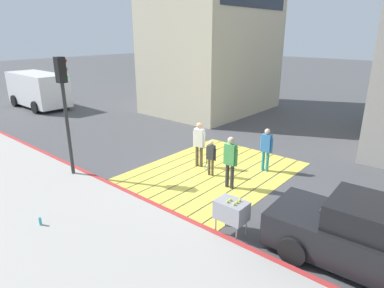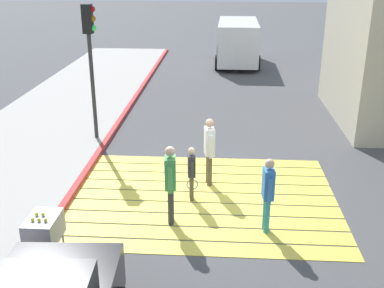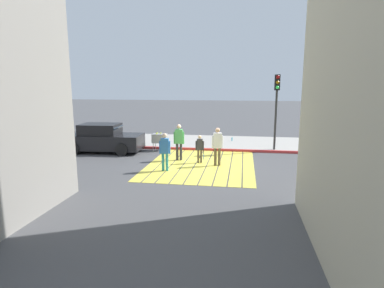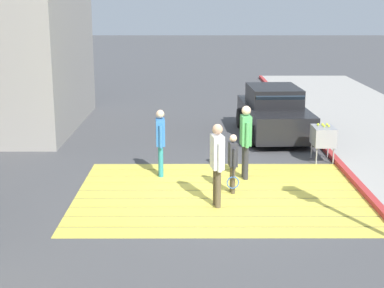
{
  "view_description": "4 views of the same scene",
  "coord_description": "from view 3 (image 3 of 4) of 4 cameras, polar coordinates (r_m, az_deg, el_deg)",
  "views": [
    {
      "loc": [
        -9.19,
        -6.83,
        5.0
      ],
      "look_at": [
        -0.46,
        0.65,
        1.1
      ],
      "focal_mm": 30.91,
      "sensor_mm": 36.0,
      "label": 1
    },
    {
      "loc": [
        0.38,
        -10.16,
        5.38
      ],
      "look_at": [
        -0.35,
        0.87,
        1.06
      ],
      "focal_mm": 43.73,
      "sensor_mm": 36.0,
      "label": 2
    },
    {
      "loc": [
        14.57,
        1.9,
        3.74
      ],
      "look_at": [
        0.35,
        -0.38,
        1.04
      ],
      "focal_mm": 30.03,
      "sensor_mm": 36.0,
      "label": 3
    },
    {
      "loc": [
        0.64,
        12.3,
        4.23
      ],
      "look_at": [
        0.62,
        0.15,
        1.21
      ],
      "focal_mm": 54.25,
      "sensor_mm": 36.0,
      "label": 4
    }
  ],
  "objects": [
    {
      "name": "traffic_light_corner",
      "position": [
        18.25,
        14.81,
        8.07
      ],
      "size": [
        0.39,
        0.28,
        4.24
      ],
      "color": "#2D2D2D",
      "rests_on": "ground"
    },
    {
      "name": "curb_painted",
      "position": [
        18.29,
        2.97,
        -0.98
      ],
      "size": [
        0.16,
        40.0,
        0.13
      ],
      "primitive_type": "cube",
      "color": "#BC3333",
      "rests_on": "ground"
    },
    {
      "name": "pedestrian_child_with_racket",
      "position": [
        15.29,
        1.42,
        -0.59
      ],
      "size": [
        0.28,
        0.43,
        1.35
      ],
      "color": "brown",
      "rests_on": "ground"
    },
    {
      "name": "water_bottle",
      "position": [
        20.88,
        7.12,
        0.86
      ],
      "size": [
        0.07,
        0.07,
        0.22
      ],
      "primitive_type": "cylinder",
      "color": "#33A5BF",
      "rests_on": "sidewalk_west"
    },
    {
      "name": "car_parked_near_curb",
      "position": [
        18.51,
        -15.57,
        0.89
      ],
      "size": [
        2.14,
        4.38,
        1.57
      ],
      "color": "black",
      "rests_on": "ground"
    },
    {
      "name": "ground_plane",
      "position": [
        15.16,
        1.64,
        -3.66
      ],
      "size": [
        120.0,
        120.0,
        0.0
      ],
      "primitive_type": "plane",
      "color": "#4C4C4F"
    },
    {
      "name": "sidewalk_west",
      "position": [
        20.59,
        3.68,
        0.31
      ],
      "size": [
        4.8,
        40.0,
        0.12
      ],
      "primitive_type": "cube",
      "color": "#ADA8A0",
      "rests_on": "ground"
    },
    {
      "name": "pedestrian_adult_side",
      "position": [
        14.77,
        4.54,
        0.04
      ],
      "size": [
        0.3,
        0.51,
        1.78
      ],
      "color": "brown",
      "rests_on": "ground"
    },
    {
      "name": "tennis_ball_cart",
      "position": [
        18.34,
        -5.77,
        1.02
      ],
      "size": [
        0.56,
        0.8,
        1.02
      ],
      "color": "#99999E",
      "rests_on": "ground"
    },
    {
      "name": "pedestrian_adult_trailing",
      "position": [
        13.88,
        -4.85,
        -0.93
      ],
      "size": [
        0.24,
        0.49,
        1.67
      ],
      "color": "teal",
      "rests_on": "ground"
    },
    {
      "name": "crosswalk_stripes",
      "position": [
        15.16,
        1.64,
        -3.64
      ],
      "size": [
        6.4,
        4.9,
        0.01
      ],
      "color": "#EAD64C",
      "rests_on": "ground"
    },
    {
      "name": "pedestrian_adult_lead",
      "position": [
        15.78,
        -2.33,
        0.8
      ],
      "size": [
        0.26,
        0.52,
        1.8
      ],
      "color": "#333338",
      "rests_on": "ground"
    }
  ]
}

